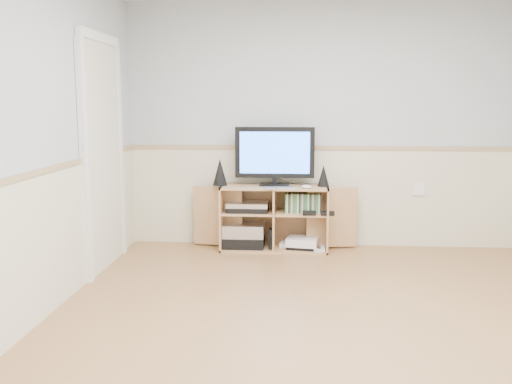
% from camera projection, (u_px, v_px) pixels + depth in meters
% --- Properties ---
extents(room, '(4.04, 4.54, 2.54)m').
position_uv_depth(room, '(326.00, 144.00, 3.74)').
color(room, '#B0794E').
rests_on(room, ground).
extents(media_cabinet, '(1.68, 0.41, 0.65)m').
position_uv_depth(media_cabinet, '(274.00, 216.00, 5.83)').
color(media_cabinet, tan).
rests_on(media_cabinet, floor).
extents(monitor, '(0.80, 0.18, 0.59)m').
position_uv_depth(monitor, '(275.00, 154.00, 5.72)').
color(monitor, black).
rests_on(monitor, media_cabinet).
extents(speaker_left, '(0.15, 0.15, 0.27)m').
position_uv_depth(speaker_left, '(220.00, 172.00, 5.76)').
color(speaker_left, black).
rests_on(speaker_left, media_cabinet).
extents(speaker_right, '(0.12, 0.12, 0.22)m').
position_uv_depth(speaker_right, '(323.00, 176.00, 5.69)').
color(speaker_right, black).
rests_on(speaker_right, media_cabinet).
extents(keyboard, '(0.32, 0.18, 0.01)m').
position_uv_depth(keyboard, '(280.00, 188.00, 5.58)').
color(keyboard, silver).
rests_on(keyboard, media_cabinet).
extents(mouse, '(0.11, 0.09, 0.04)m').
position_uv_depth(mouse, '(307.00, 187.00, 5.56)').
color(mouse, white).
rests_on(mouse, media_cabinet).
extents(av_components, '(0.51, 0.31, 0.47)m').
position_uv_depth(av_components, '(246.00, 228.00, 5.81)').
color(av_components, black).
rests_on(av_components, media_cabinet).
extents(game_consoles, '(0.46, 0.31, 0.11)m').
position_uv_depth(game_consoles, '(301.00, 243.00, 5.78)').
color(game_consoles, white).
rests_on(game_consoles, media_cabinet).
extents(game_cases, '(0.36, 0.13, 0.19)m').
position_uv_depth(game_cases, '(303.00, 203.00, 5.71)').
color(game_cases, '#3F8C3F').
rests_on(game_cases, media_cabinet).
extents(wall_outlet, '(0.12, 0.03, 0.12)m').
position_uv_depth(wall_outlet, '(419.00, 189.00, 5.84)').
color(wall_outlet, white).
rests_on(wall_outlet, wall_back).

